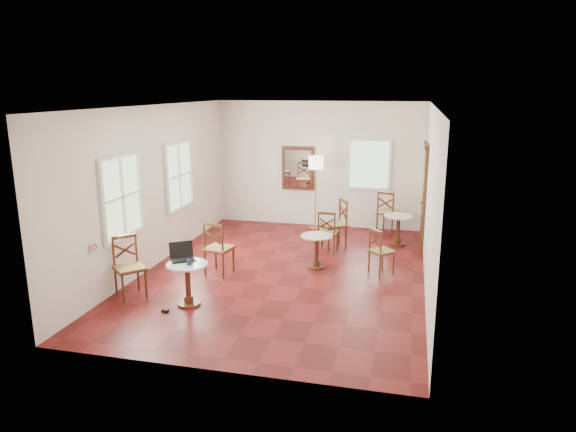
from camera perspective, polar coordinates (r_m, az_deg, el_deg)
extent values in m
plane|color=#5E1010|center=(9.63, -0.42, -6.20)|extent=(7.00, 7.00, 0.00)
cube|color=white|center=(12.60, 3.39, 5.62)|extent=(5.00, 0.02, 3.00)
cube|color=white|center=(5.99, -8.48, -3.87)|extent=(5.00, 0.02, 3.00)
cube|color=white|center=(10.11, -14.35, 3.15)|extent=(0.02, 7.00, 3.00)
cube|color=white|center=(8.97, 15.27, 1.76)|extent=(0.02, 7.00, 3.00)
cube|color=white|center=(9.05, -0.45, 11.93)|extent=(5.00, 7.00, 0.02)
cube|color=#543118|center=(11.41, 14.63, 2.02)|extent=(0.06, 0.90, 2.10)
cube|color=#4D2713|center=(11.25, 14.87, 7.52)|extent=(0.08, 1.02, 0.08)
sphere|color=#BF8C3F|center=(11.11, 14.32, 1.46)|extent=(0.07, 0.07, 0.07)
cube|color=#471F13|center=(12.68, 1.12, 5.23)|extent=(0.80, 0.05, 1.05)
cube|color=white|center=(12.65, 1.09, 5.21)|extent=(0.64, 0.02, 0.88)
cube|color=white|center=(8.47, -20.48, -3.20)|extent=(0.02, 0.16, 0.16)
torus|color=red|center=(8.46, -20.40, -3.21)|extent=(0.02, 0.12, 0.12)
cube|color=white|center=(9.06, -17.68, 2.03)|extent=(0.06, 1.22, 1.42)
cube|color=white|center=(10.97, -11.82, 4.37)|extent=(0.06, 1.22, 1.42)
cube|color=white|center=(12.42, 8.86, 5.59)|extent=(1.02, 0.06, 1.22)
cylinder|color=#4D2713|center=(8.43, -10.78, -9.36)|extent=(0.37, 0.37, 0.04)
cylinder|color=#4D2713|center=(8.40, -10.80, -8.91)|extent=(0.15, 0.15, 0.11)
cylinder|color=#471F13|center=(8.30, -10.88, -7.16)|extent=(0.08, 0.08, 0.55)
cylinder|color=#4D2713|center=(8.21, -10.97, -5.50)|extent=(0.13, 0.13, 0.05)
cylinder|color=silver|center=(8.20, -10.98, -5.22)|extent=(0.64, 0.64, 0.03)
cylinder|color=#4D2713|center=(9.92, 3.10, -5.52)|extent=(0.34, 0.34, 0.03)
cylinder|color=#4D2713|center=(9.89, 3.11, -5.15)|extent=(0.14, 0.14, 0.10)
cylinder|color=#471F13|center=(9.81, 3.12, -3.74)|extent=(0.08, 0.08, 0.51)
cylinder|color=#4D2713|center=(9.74, 3.14, -2.41)|extent=(0.12, 0.12, 0.05)
cylinder|color=silver|center=(9.73, 3.15, -2.19)|extent=(0.60, 0.60, 0.03)
cylinder|color=#4D2713|center=(11.54, 11.85, -2.99)|extent=(0.35, 0.35, 0.04)
cylinder|color=#4D2713|center=(11.52, 11.87, -2.65)|extent=(0.14, 0.14, 0.11)
cylinder|color=#471F13|center=(11.45, 11.94, -1.39)|extent=(0.08, 0.08, 0.53)
cylinder|color=#4D2713|center=(11.38, 12.00, -0.20)|extent=(0.12, 0.12, 0.05)
cylinder|color=silver|center=(11.38, 12.01, 0.00)|extent=(0.61, 0.61, 0.03)
cylinder|color=#4D2713|center=(9.65, -5.98, -4.76)|extent=(0.04, 0.04, 0.47)
cylinder|color=#4D2713|center=(9.35, -7.10, -5.43)|extent=(0.04, 0.04, 0.47)
cylinder|color=#4D2713|center=(9.83, -7.90, -4.47)|extent=(0.04, 0.04, 0.47)
cylinder|color=#4D2713|center=(9.53, -9.06, -5.11)|extent=(0.04, 0.04, 0.47)
cube|color=#4D2713|center=(9.52, -7.55, -3.57)|extent=(0.53, 0.53, 0.03)
cube|color=olive|center=(9.51, -7.56, -3.48)|extent=(0.50, 0.50, 0.04)
cylinder|color=#4D2713|center=(9.20, -7.19, -2.52)|extent=(0.04, 0.04, 0.52)
cylinder|color=#4D2713|center=(9.38, -9.17, -2.26)|extent=(0.04, 0.04, 0.52)
cube|color=#4D2713|center=(9.22, -8.24, -0.96)|extent=(0.40, 0.10, 0.05)
cube|color=#471F13|center=(9.29, -8.19, -2.33)|extent=(0.34, 0.08, 0.23)
cube|color=#471F13|center=(9.29, -8.19, -2.33)|extent=(0.34, 0.08, 0.23)
cylinder|color=#4D2713|center=(8.69, -17.59, -7.55)|extent=(0.04, 0.04, 0.46)
cylinder|color=#4D2713|center=(9.02, -18.30, -6.80)|extent=(0.04, 0.04, 0.46)
cylinder|color=#4D2713|center=(8.79, -15.27, -7.13)|extent=(0.04, 0.04, 0.46)
cylinder|color=#4D2713|center=(9.12, -16.06, -6.40)|extent=(0.04, 0.04, 0.46)
cube|color=#4D2713|center=(8.82, -16.91, -5.52)|extent=(0.64, 0.64, 0.03)
cube|color=olive|center=(8.82, -16.92, -5.42)|extent=(0.61, 0.61, 0.04)
cylinder|color=#4D2713|center=(8.87, -18.54, -3.83)|extent=(0.04, 0.04, 0.52)
cylinder|color=#4D2713|center=(8.97, -16.27, -3.46)|extent=(0.04, 0.04, 0.52)
cube|color=#4D2713|center=(8.85, -17.51, -2.17)|extent=(0.29, 0.32, 0.05)
cube|color=#471F13|center=(8.91, -17.40, -3.58)|extent=(0.24, 0.27, 0.23)
cube|color=#471F13|center=(8.91, -17.40, -3.58)|extent=(0.24, 0.27, 0.23)
cylinder|color=#4D2713|center=(10.89, 5.41, -2.71)|extent=(0.03, 0.03, 0.42)
cylinder|color=#4D2713|center=(10.58, 5.07, -3.21)|extent=(0.03, 0.03, 0.42)
cylinder|color=#4D2713|center=(10.95, 3.70, -2.58)|extent=(0.03, 0.03, 0.42)
cylinder|color=#4D2713|center=(10.64, 3.31, -3.07)|extent=(0.03, 0.03, 0.42)
cube|color=#4D2713|center=(10.71, 4.39, -1.80)|extent=(0.42, 0.42, 0.03)
cube|color=olive|center=(10.70, 4.40, -1.73)|extent=(0.41, 0.41, 0.04)
cylinder|color=#4D2713|center=(10.46, 5.12, -0.92)|extent=(0.03, 0.03, 0.46)
cylinder|color=#4D2713|center=(10.52, 3.35, -0.79)|extent=(0.03, 0.03, 0.46)
cube|color=#4D2713|center=(10.44, 4.25, 0.27)|extent=(0.35, 0.05, 0.05)
cube|color=#471F13|center=(10.49, 4.23, -0.80)|extent=(0.30, 0.04, 0.20)
cube|color=#471F13|center=(10.49, 4.23, -0.80)|extent=(0.30, 0.04, 0.20)
cylinder|color=#4D2713|center=(9.73, 11.46, -5.05)|extent=(0.03, 0.03, 0.39)
cylinder|color=#4D2713|center=(9.54, 10.02, -5.38)|extent=(0.03, 0.03, 0.39)
cylinder|color=#4D2713|center=(9.96, 10.28, -4.56)|extent=(0.03, 0.03, 0.39)
cylinder|color=#4D2713|center=(9.77, 8.85, -4.86)|extent=(0.03, 0.03, 0.39)
cube|color=#4D2713|center=(9.69, 10.20, -3.83)|extent=(0.54, 0.54, 0.03)
cube|color=olive|center=(9.68, 10.21, -3.76)|extent=(0.52, 0.52, 0.03)
cylinder|color=#4D2713|center=(9.41, 10.13, -2.99)|extent=(0.03, 0.03, 0.44)
cylinder|color=#4D2713|center=(9.64, 8.94, -2.53)|extent=(0.03, 0.03, 0.44)
cube|color=#4D2713|center=(9.47, 9.58, -1.59)|extent=(0.25, 0.26, 0.04)
cube|color=#471F13|center=(9.53, 9.53, -2.71)|extent=(0.21, 0.22, 0.19)
cube|color=#471F13|center=(9.53, 9.53, -2.71)|extent=(0.21, 0.22, 0.19)
cylinder|color=#4D2713|center=(12.47, 11.99, -0.69)|extent=(0.04, 0.04, 0.47)
cylinder|color=#4D2713|center=(12.13, 11.31, -1.06)|extent=(0.04, 0.04, 0.47)
cylinder|color=#4D2713|center=(12.61, 10.42, -0.45)|extent=(0.04, 0.04, 0.47)
cylinder|color=#4D2713|center=(12.28, 9.70, -0.81)|extent=(0.04, 0.04, 0.47)
cube|color=#4D2713|center=(12.31, 10.91, 0.33)|extent=(0.59, 0.59, 0.03)
cube|color=olive|center=(12.31, 10.91, 0.40)|extent=(0.57, 0.57, 0.04)
cylinder|color=#4D2713|center=(12.01, 11.42, 1.22)|extent=(0.04, 0.04, 0.52)
cylinder|color=#4D2713|center=(12.16, 9.80, 1.45)|extent=(0.04, 0.04, 0.52)
cube|color=#4D2713|center=(12.04, 10.65, 2.45)|extent=(0.38, 0.18, 0.05)
cube|color=#471F13|center=(12.08, 10.60, 1.38)|extent=(0.32, 0.15, 0.23)
cube|color=#471F13|center=(12.08, 10.60, 1.38)|extent=(0.32, 0.15, 0.23)
cylinder|color=#4D2713|center=(11.20, 3.77, -2.03)|extent=(0.04, 0.04, 0.48)
cylinder|color=#4D2713|center=(11.34, 5.61, -1.87)|extent=(0.04, 0.04, 0.48)
cylinder|color=#4D2713|center=(10.86, 4.47, -2.57)|extent=(0.04, 0.04, 0.48)
cylinder|color=#4D2713|center=(10.99, 6.35, -2.40)|extent=(0.04, 0.04, 0.48)
cube|color=#4D2713|center=(11.03, 5.08, -0.98)|extent=(0.64, 0.64, 0.03)
cube|color=olive|center=(11.03, 5.08, -0.90)|extent=(0.61, 0.61, 0.04)
cylinder|color=#4D2713|center=(11.21, 5.67, 0.63)|extent=(0.04, 0.04, 0.54)
cylinder|color=#4D2713|center=(10.86, 6.42, 0.18)|extent=(0.04, 0.04, 0.54)
cube|color=#4D2713|center=(10.98, 6.08, 1.66)|extent=(0.23, 0.37, 0.05)
cube|color=#471F13|center=(11.03, 6.04, 0.46)|extent=(0.19, 0.32, 0.24)
cube|color=#471F13|center=(11.03, 6.04, 0.46)|extent=(0.19, 0.32, 0.24)
cylinder|color=#BF8C3F|center=(12.57, 2.97, -1.31)|extent=(0.28, 0.28, 0.03)
cylinder|color=#BF8C3F|center=(12.39, 3.02, 2.19)|extent=(0.02, 0.02, 1.60)
cylinder|color=beige|center=(12.25, 3.06, 5.86)|extent=(0.34, 0.34, 0.30)
cube|color=black|center=(8.35, -11.41, -4.70)|extent=(0.46, 0.43, 0.02)
cube|color=black|center=(8.35, -11.42, -4.62)|extent=(0.34, 0.30, 0.00)
cube|color=black|center=(8.44, -11.61, -3.60)|extent=(0.35, 0.27, 0.25)
cube|color=silver|center=(8.44, -11.61, -3.60)|extent=(0.30, 0.23, 0.21)
ellipsoid|color=black|center=(8.35, -10.67, -4.60)|extent=(0.12, 0.10, 0.04)
cylinder|color=#101C36|center=(8.13, -10.76, -4.97)|extent=(0.07, 0.07, 0.08)
torus|color=#101C36|center=(8.11, -10.49, -5.00)|extent=(0.06, 0.01, 0.06)
cylinder|color=white|center=(8.37, -10.99, -4.40)|extent=(0.05, 0.05, 0.09)
cube|color=black|center=(8.25, -13.28, -10.03)|extent=(0.10, 0.06, 0.04)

